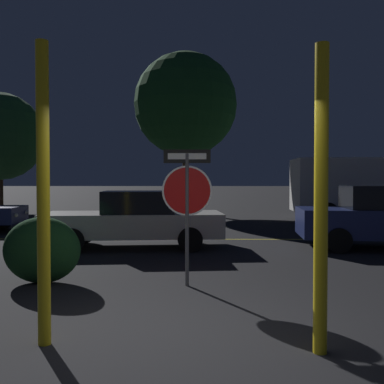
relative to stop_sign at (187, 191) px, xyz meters
name	(u,v)px	position (x,y,z in m)	size (l,w,h in m)	color
ground_plane	(188,336)	(0.06, -2.26, -1.54)	(260.00, 260.00, 0.00)	black
road_center_stripe	(194,239)	(0.06, 5.52, -1.54)	(38.51, 0.12, 0.01)	gold
stop_sign	(187,191)	(0.00, 0.00, 0.00)	(0.82, 0.06, 2.22)	#4C4C51
yellow_pole_left	(43,194)	(-1.44, -2.51, 0.04)	(0.13, 0.13, 3.16)	yellow
yellow_pole_right	(321,199)	(1.38, -2.70, -0.01)	(0.14, 0.14, 3.06)	yellow
hedge_bush_1	(42,250)	(-2.43, 0.16, -0.99)	(1.29, 0.75, 1.10)	#19421E
passing_car_2	(135,220)	(-1.43, 3.99, -0.82)	(4.70, 2.14, 1.45)	silver
passing_car_3	(384,218)	(4.87, 3.88, -0.77)	(4.43, 2.23, 1.59)	navy
delivery_truck	(364,185)	(7.27, 11.32, -0.02)	(5.66, 2.73, 2.65)	silver
tree_0	(185,105)	(-0.44, 15.51, 4.15)	(5.38, 5.38, 8.39)	#422D1E
tree_2	(0,136)	(-10.73, 16.57, 2.61)	(4.82, 4.82, 6.57)	#422D1E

